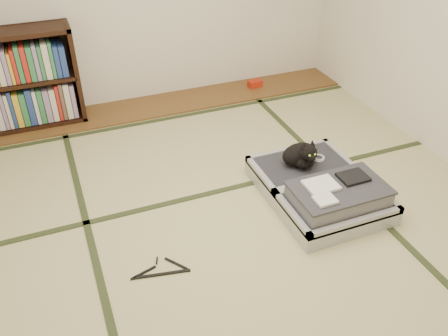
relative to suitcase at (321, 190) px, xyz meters
name	(u,v)px	position (x,y,z in m)	size (l,w,h in m)	color
floor	(236,223)	(-0.70, 0.00, -0.11)	(4.50, 4.50, 0.00)	#CABA87
wood_strip	(161,105)	(-0.70, 2.00, -0.10)	(4.00, 0.50, 0.02)	brown
red_item	(255,84)	(0.39, 2.03, -0.05)	(0.15, 0.09, 0.07)	#B7220E
room_shell	(239,21)	(-0.70, 0.00, 1.36)	(4.50, 4.50, 4.50)	white
tatami_borders	(212,185)	(-0.70, 0.49, -0.10)	(4.00, 4.50, 0.01)	#2D381E
suitcase	(321,190)	(0.00, 0.00, 0.00)	(0.77, 1.02, 0.30)	#A1A0A5
cat	(302,155)	(-0.02, 0.29, 0.14)	(0.34, 0.34, 0.27)	black
cable_coil	(318,158)	(0.16, 0.32, 0.05)	(0.11, 0.11, 0.03)	white
hanger	(161,271)	(-1.33, -0.25, -0.10)	(0.38, 0.20, 0.01)	black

